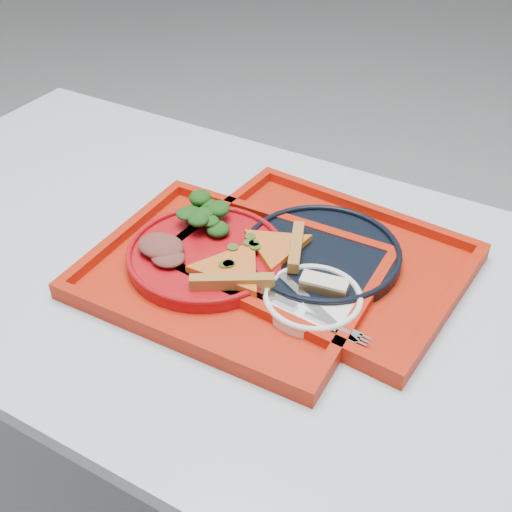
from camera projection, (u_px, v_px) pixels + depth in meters
name	position (u px, v px, depth m)	size (l,w,h in m)	color
table	(250.00, 308.00, 1.10)	(1.60, 0.80, 0.75)	#B1BCC6
tray_main	(232.00, 277.00, 1.04)	(0.45, 0.35, 0.01)	#AF1D09
tray_far	(321.00, 262.00, 1.07)	(0.45, 0.35, 0.01)	#AF1D09
dinner_plate	(206.00, 256.00, 1.06)	(0.26, 0.26, 0.02)	#A40A10
side_plate	(313.00, 301.00, 0.97)	(0.15, 0.15, 0.01)	white
navy_plate	(322.00, 255.00, 1.06)	(0.26, 0.26, 0.02)	black
pizza_slice_a	(232.00, 266.00, 1.01)	(0.15, 0.13, 0.02)	orange
pizza_slice_b	(276.00, 245.00, 1.05)	(0.13, 0.12, 0.02)	orange
salad_heap	(205.00, 213.00, 1.10)	(0.09, 0.08, 0.05)	black
meat_portion	(161.00, 246.00, 1.05)	(0.08, 0.06, 0.02)	brown
dessert_bar	(324.00, 285.00, 0.98)	(0.08, 0.04, 0.02)	#52371B
knife	(313.00, 305.00, 0.95)	(0.18, 0.02, 0.01)	silver
fork	(304.00, 312.00, 0.94)	(0.18, 0.02, 0.01)	silver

